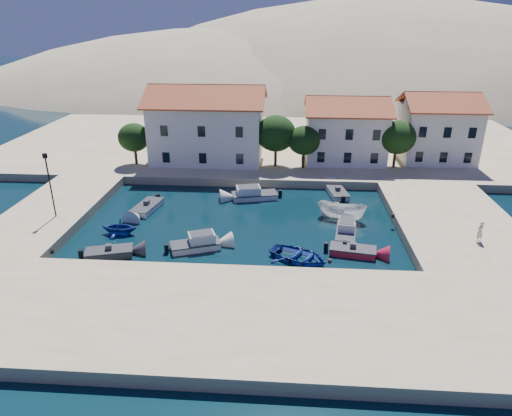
# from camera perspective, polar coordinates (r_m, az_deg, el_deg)

# --- Properties ---
(ground) EXTENTS (400.00, 400.00, 0.00)m
(ground) POSITION_cam_1_polar(r_m,az_deg,el_deg) (36.07, -3.71, -8.43)
(ground) COLOR black
(ground) RESTS_ON ground
(quay_south) EXTENTS (52.00, 12.00, 1.00)m
(quay_south) POSITION_cam_1_polar(r_m,az_deg,el_deg) (30.86, -5.22, -13.40)
(quay_south) COLOR tan
(quay_south) RESTS_ON ground
(quay_east) EXTENTS (11.00, 20.00, 1.00)m
(quay_east) POSITION_cam_1_polar(r_m,az_deg,el_deg) (47.22, 23.54, -1.83)
(quay_east) COLOR tan
(quay_east) RESTS_ON ground
(quay_west) EXTENTS (8.00, 20.00, 1.00)m
(quay_west) POSITION_cam_1_polar(r_m,az_deg,el_deg) (50.23, -24.15, -0.49)
(quay_west) COLOR tan
(quay_west) RESTS_ON ground
(quay_north) EXTENTS (80.00, 36.00, 1.00)m
(quay_north) POSITION_cam_1_polar(r_m,az_deg,el_deg) (70.93, 1.93, 7.99)
(quay_north) COLOR tan
(quay_north) RESTS_ON ground
(hills) EXTENTS (254.00, 176.00, 99.00)m
(hills) POSITION_cam_1_polar(r_m,az_deg,el_deg) (160.59, 9.76, 7.34)
(hills) COLOR tan
(hills) RESTS_ON ground
(building_left) EXTENTS (14.70, 9.45, 9.70)m
(building_left) POSITION_cam_1_polar(r_m,az_deg,el_deg) (60.79, -6.07, 10.62)
(building_left) COLOR white
(building_left) RESTS_ON quay_north
(building_mid) EXTENTS (10.50, 8.40, 8.30)m
(building_mid) POSITION_cam_1_polar(r_m,az_deg,el_deg) (61.48, 11.14, 9.78)
(building_mid) COLOR white
(building_mid) RESTS_ON quay_north
(building_right) EXTENTS (9.45, 8.40, 8.80)m
(building_right) POSITION_cam_1_polar(r_m,az_deg,el_deg) (64.94, 21.76, 9.51)
(building_right) COLOR white
(building_right) RESTS_ON quay_north
(trees) EXTENTS (37.30, 5.30, 6.45)m
(trees) POSITION_cam_1_polar(r_m,az_deg,el_deg) (57.66, 4.02, 8.90)
(trees) COLOR #382314
(trees) RESTS_ON quay_north
(lamppost) EXTENTS (0.35, 0.25, 6.22)m
(lamppost) POSITION_cam_1_polar(r_m,az_deg,el_deg) (46.48, -24.44, 3.30)
(lamppost) COLOR black
(lamppost) RESTS_ON quay_west
(bollards) EXTENTS (29.36, 9.56, 0.30)m
(bollards) POSITION_cam_1_polar(r_m,az_deg,el_deg) (38.64, 1.13, -4.16)
(bollards) COLOR black
(bollards) RESTS_ON ground
(motorboat_grey_sw) EXTENTS (4.20, 2.74, 1.25)m
(motorboat_grey_sw) POSITION_cam_1_polar(r_m,az_deg,el_deg) (40.56, -17.86, -5.34)
(motorboat_grey_sw) COLOR #333438
(motorboat_grey_sw) RESTS_ON ground
(cabin_cruiser_south) EXTENTS (4.62, 3.19, 1.60)m
(cabin_cruiser_south) POSITION_cam_1_polar(r_m,az_deg,el_deg) (39.99, -7.59, -4.47)
(cabin_cruiser_south) COLOR silver
(cabin_cruiser_south) RESTS_ON ground
(rowboat_south) EXTENTS (6.11, 5.48, 1.04)m
(rowboat_south) POSITION_cam_1_polar(r_m,az_deg,el_deg) (38.34, 5.36, -6.45)
(rowboat_south) COLOR navy
(rowboat_south) RESTS_ON ground
(motorboat_red_se) EXTENTS (4.09, 2.36, 1.25)m
(motorboat_red_se) POSITION_cam_1_polar(r_m,az_deg,el_deg) (39.75, 11.98, -5.27)
(motorboat_red_se) COLOR maroon
(motorboat_red_se) RESTS_ON ground
(cabin_cruiser_east) EXTENTS (2.36, 4.51, 1.60)m
(cabin_cruiser_east) POSITION_cam_1_polar(r_m,az_deg,el_deg) (42.52, 11.17, -2.99)
(cabin_cruiser_east) COLOR silver
(cabin_cruiser_east) RESTS_ON ground
(boat_east) EXTENTS (5.21, 3.27, 1.89)m
(boat_east) POSITION_cam_1_polar(r_m,az_deg,el_deg) (46.42, 10.61, -1.31)
(boat_east) COLOR silver
(boat_east) RESTS_ON ground
(motorboat_white_ne) EXTENTS (2.47, 4.15, 1.25)m
(motorboat_white_ne) POSITION_cam_1_polar(r_m,az_deg,el_deg) (52.19, 10.15, 1.84)
(motorboat_white_ne) COLOR silver
(motorboat_white_ne) RESTS_ON ground
(rowboat_west) EXTENTS (3.33, 2.89, 1.72)m
(rowboat_west) POSITION_cam_1_polar(r_m,az_deg,el_deg) (44.37, -16.63, -3.10)
(rowboat_west) COLOR navy
(rowboat_west) RESTS_ON ground
(motorboat_white_west) EXTENTS (2.69, 4.66, 1.25)m
(motorboat_white_west) POSITION_cam_1_polar(r_m,az_deg,el_deg) (48.91, -13.46, 0.09)
(motorboat_white_west) COLOR silver
(motorboat_white_west) RESTS_ON ground
(cabin_cruiser_north) EXTENTS (5.30, 3.17, 1.60)m
(cabin_cruiser_north) POSITION_cam_1_polar(r_m,az_deg,el_deg) (50.54, -0.18, 1.72)
(cabin_cruiser_north) COLOR silver
(cabin_cruiser_north) RESTS_ON ground
(pedestrian) EXTENTS (0.80, 0.71, 1.85)m
(pedestrian) POSITION_cam_1_polar(r_m,az_deg,el_deg) (42.93, 26.20, -2.65)
(pedestrian) COLOR beige
(pedestrian) RESTS_ON quay_east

